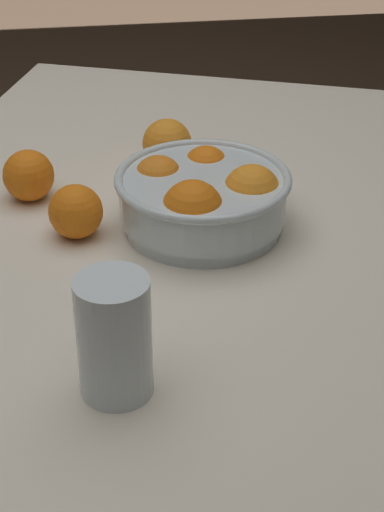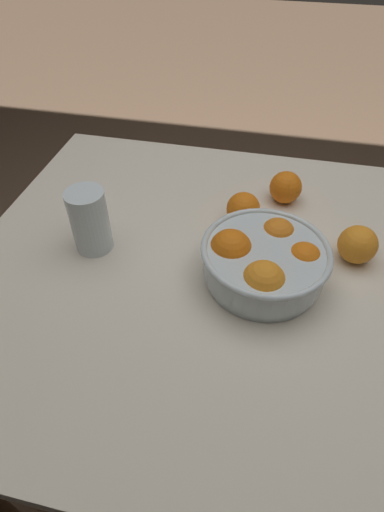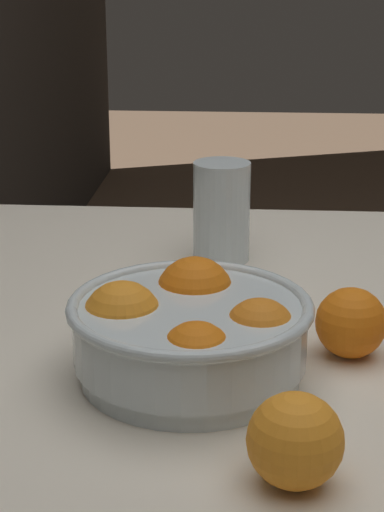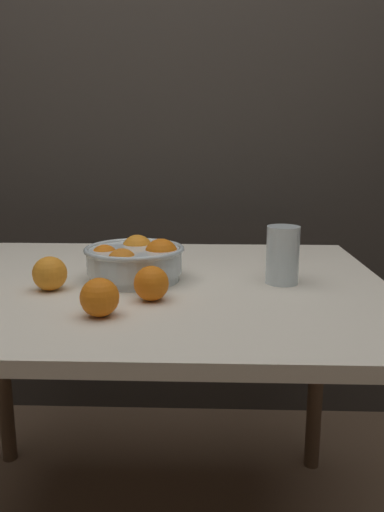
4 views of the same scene
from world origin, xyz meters
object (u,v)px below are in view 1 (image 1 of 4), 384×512
(fruit_bowl, at_px, (203,197))
(juice_glass, at_px, (115,342))
(orange_loose_front, at_px, (76,212))
(orange_loose_aside, at_px, (167,143))
(orange_loose_near_bowl, at_px, (28,175))

(fruit_bowl, xyz_separation_m, juice_glass, (0.35, -0.02, 0.01))
(fruit_bowl, xyz_separation_m, orange_loose_front, (0.06, -0.16, -0.01))
(orange_loose_front, bearing_deg, orange_loose_aside, 163.97)
(orange_loose_aside, bearing_deg, orange_loose_front, -16.03)
(juice_glass, relative_size, orange_loose_near_bowl, 1.82)
(juice_glass, distance_m, orange_loose_front, 0.33)
(juice_glass, xyz_separation_m, orange_loose_near_bowl, (-0.38, -0.25, -0.02))
(orange_loose_front, bearing_deg, fruit_bowl, 109.59)
(juice_glass, distance_m, orange_loose_aside, 0.53)
(fruit_bowl, distance_m, orange_loose_near_bowl, 0.27)
(orange_loose_front, relative_size, orange_loose_aside, 0.96)
(fruit_bowl, bearing_deg, juice_glass, -2.95)
(juice_glass, bearing_deg, orange_loose_near_bowl, -146.91)
(juice_glass, bearing_deg, orange_loose_front, -153.64)
(orange_loose_front, distance_m, orange_loose_aside, 0.24)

